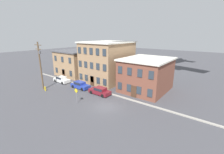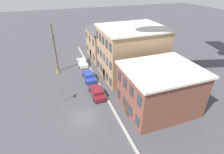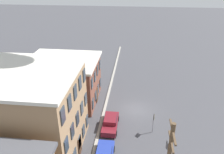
{
  "view_description": "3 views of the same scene",
  "coord_description": "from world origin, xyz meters",
  "px_view_note": "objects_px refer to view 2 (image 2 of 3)",
  "views": [
    {
      "loc": [
        13.97,
        -16.59,
        11.08
      ],
      "look_at": [
        -1.65,
        3.68,
        3.8
      ],
      "focal_mm": 24.0,
      "sensor_mm": 36.0,
      "label": 1
    },
    {
      "loc": [
        18.72,
        -2.46,
        17.02
      ],
      "look_at": [
        -0.74,
        4.58,
        5.19
      ],
      "focal_mm": 28.0,
      "sensor_mm": 36.0,
      "label": 2
    },
    {
      "loc": [
        -26.24,
        0.51,
        17.93
      ],
      "look_at": [
        1.19,
        3.62,
        4.44
      ],
      "focal_mm": 35.0,
      "sensor_mm": 36.0,
      "label": 3
    }
  ],
  "objects_px": {
    "car_white": "(82,62)",
    "fire_hydrant": "(58,72)",
    "car_maroon": "(97,92)",
    "utility_pole": "(54,46)",
    "caution_sign": "(63,91)",
    "car_blue": "(89,76)"
  },
  "relations": [
    {
      "from": "car_white",
      "to": "car_maroon",
      "type": "bearing_deg",
      "value": -0.22
    },
    {
      "from": "fire_hydrant",
      "to": "caution_sign",
      "type": "bearing_deg",
      "value": 1.12
    },
    {
      "from": "car_white",
      "to": "fire_hydrant",
      "type": "xyz_separation_m",
      "value": [
        2.37,
        -5.49,
        -0.27
      ]
    },
    {
      "from": "car_maroon",
      "to": "utility_pole",
      "type": "height_order",
      "value": "utility_pole"
    },
    {
      "from": "car_white",
      "to": "utility_pole",
      "type": "distance_m",
      "value": 7.16
    },
    {
      "from": "car_blue",
      "to": "car_maroon",
      "type": "distance_m",
      "value": 5.67
    },
    {
      "from": "car_blue",
      "to": "fire_hydrant",
      "type": "distance_m",
      "value": 7.0
    },
    {
      "from": "caution_sign",
      "to": "fire_hydrant",
      "type": "bearing_deg",
      "value": -178.88
    },
    {
      "from": "car_maroon",
      "to": "fire_hydrant",
      "type": "xyz_separation_m",
      "value": [
        -10.07,
        -5.44,
        -0.27
      ]
    },
    {
      "from": "car_white",
      "to": "caution_sign",
      "type": "height_order",
      "value": "caution_sign"
    },
    {
      "from": "car_white",
      "to": "caution_sign",
      "type": "xyz_separation_m",
      "value": [
        12.01,
        -5.3,
        1.07
      ]
    },
    {
      "from": "car_blue",
      "to": "caution_sign",
      "type": "distance_m",
      "value": 7.51
    },
    {
      "from": "utility_pole",
      "to": "fire_hydrant",
      "type": "relative_size",
      "value": 10.14
    },
    {
      "from": "caution_sign",
      "to": "utility_pole",
      "type": "xyz_separation_m",
      "value": [
        -10.76,
        0.05,
        3.64
      ]
    },
    {
      "from": "car_blue",
      "to": "utility_pole",
      "type": "xyz_separation_m",
      "value": [
        -5.51,
        -5.2,
        4.71
      ]
    },
    {
      "from": "car_blue",
      "to": "caution_sign",
      "type": "height_order",
      "value": "caution_sign"
    },
    {
      "from": "car_white",
      "to": "utility_pole",
      "type": "height_order",
      "value": "utility_pole"
    },
    {
      "from": "car_white",
      "to": "car_blue",
      "type": "bearing_deg",
      "value": -0.36
    },
    {
      "from": "car_white",
      "to": "fire_hydrant",
      "type": "bearing_deg",
      "value": -66.65
    },
    {
      "from": "fire_hydrant",
      "to": "car_maroon",
      "type": "bearing_deg",
      "value": 28.38
    },
    {
      "from": "caution_sign",
      "to": "utility_pole",
      "type": "relative_size",
      "value": 0.28
    },
    {
      "from": "car_maroon",
      "to": "utility_pole",
      "type": "xyz_separation_m",
      "value": [
        -11.19,
        -5.2,
        4.71
      ]
    }
  ]
}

